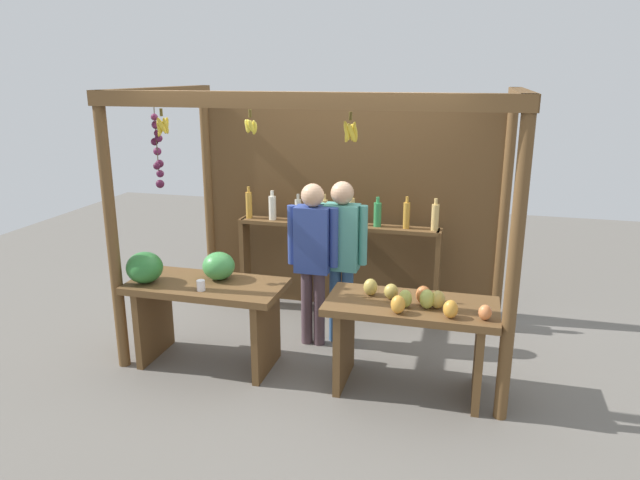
% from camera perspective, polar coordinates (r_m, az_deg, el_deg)
% --- Properties ---
extents(ground_plane, '(12.00, 12.00, 0.00)m').
position_cam_1_polar(ground_plane, '(5.78, 0.48, -9.77)').
color(ground_plane, slate).
rests_on(ground_plane, ground).
extents(market_stall, '(3.34, 1.97, 2.38)m').
position_cam_1_polar(market_stall, '(5.75, 1.53, 4.61)').
color(market_stall, brown).
rests_on(market_stall, ground).
extents(fruit_counter_left, '(1.35, 0.64, 1.03)m').
position_cam_1_polar(fruit_counter_left, '(5.23, -11.83, -5.15)').
color(fruit_counter_left, brown).
rests_on(fruit_counter_left, ground).
extents(fruit_counter_right, '(1.35, 0.64, 0.92)m').
position_cam_1_polar(fruit_counter_right, '(4.76, 8.89, -8.09)').
color(fruit_counter_right, brown).
rests_on(fruit_counter_right, ground).
extents(bottle_shelf_unit, '(2.14, 0.22, 1.34)m').
position_cam_1_polar(bottle_shelf_unit, '(6.13, 1.72, -0.03)').
color(bottle_shelf_unit, brown).
rests_on(bottle_shelf_unit, ground).
extents(vendor_man, '(0.48, 0.21, 1.56)m').
position_cam_1_polar(vendor_man, '(5.39, -0.71, -1.06)').
color(vendor_man, '#523C44').
rests_on(vendor_man, ground).
extents(vendor_woman, '(0.48, 0.21, 1.57)m').
position_cam_1_polar(vendor_woman, '(5.45, 2.13, -0.82)').
color(vendor_woman, '#2E507C').
rests_on(vendor_woman, ground).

